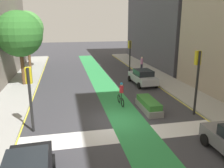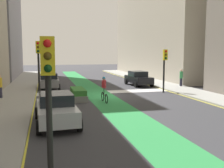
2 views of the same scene
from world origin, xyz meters
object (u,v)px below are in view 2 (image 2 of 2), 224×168
(traffic_signal_near_left, at_px, (165,62))
(median_planter, at_px, (78,94))
(pedestrian_sidewalk_right_b, at_px, (0,86))
(traffic_signal_far_right, at_px, (48,84))
(car_silver_right_far, at_px, (56,109))
(car_black_left_near, at_px, (138,78))
(pedestrian_sidewalk_left_a, at_px, (181,77))
(cyclist_in_lane, at_px, (104,89))
(car_grey_right_near, at_px, (49,81))
(traffic_signal_near_right, at_px, (38,59))

(traffic_signal_near_left, xyz_separation_m, median_planter, (7.96, 1.64, -2.33))
(pedestrian_sidewalk_right_b, bearing_deg, traffic_signal_far_right, 103.04)
(traffic_signal_near_left, height_order, car_silver_right_far, traffic_signal_near_left)
(car_black_left_near, height_order, pedestrian_sidewalk_left_a, pedestrian_sidewalk_left_a)
(cyclist_in_lane, bearing_deg, pedestrian_sidewalk_left_a, -147.49)
(pedestrian_sidewalk_left_a, bearing_deg, traffic_signal_near_left, 41.70)
(cyclist_in_lane, bearing_deg, pedestrian_sidewalk_right_b, -20.70)
(car_silver_right_far, height_order, cyclist_in_lane, cyclist_in_lane)
(car_grey_right_near, bearing_deg, car_black_left_near, -177.94)
(pedestrian_sidewalk_left_a, xyz_separation_m, pedestrian_sidewalk_right_b, (17.04, 3.24, 0.02))
(cyclist_in_lane, height_order, median_planter, cyclist_in_lane)
(pedestrian_sidewalk_right_b, bearing_deg, traffic_signal_near_right, 178.75)
(car_silver_right_far, distance_m, pedestrian_sidewalk_left_a, 17.54)
(pedestrian_sidewalk_left_a, bearing_deg, pedestrian_sidewalk_right_b, 10.76)
(car_grey_right_near, relative_size, median_planter, 1.34)
(traffic_signal_far_right, height_order, car_black_left_near, traffic_signal_far_right)
(traffic_signal_near_left, xyz_separation_m, cyclist_in_lane, (6.24, 3.14, -1.76))
(cyclist_in_lane, relative_size, pedestrian_sidewalk_right_b, 1.04)
(car_black_left_near, relative_size, cyclist_in_lane, 2.30)
(traffic_signal_near_left, relative_size, car_grey_right_near, 0.92)
(car_grey_right_near, distance_m, cyclist_in_lane, 9.18)
(car_silver_right_far, xyz_separation_m, pedestrian_sidewalk_right_b, (3.84, -8.30, 0.26))
(cyclist_in_lane, bearing_deg, traffic_signal_near_left, -153.28)
(car_silver_right_far, bearing_deg, car_grey_right_near, -89.63)
(traffic_signal_near_right, bearing_deg, cyclist_in_lane, 148.99)
(pedestrian_sidewalk_left_a, distance_m, median_planter, 12.16)
(traffic_signal_near_left, distance_m, traffic_signal_far_right, 18.26)
(car_grey_right_near, distance_m, median_planter, 7.18)
(car_grey_right_near, height_order, car_black_left_near, same)
(car_silver_right_far, bearing_deg, cyclist_in_lane, -123.86)
(car_silver_right_far, bearing_deg, pedestrian_sidewalk_left_a, -138.84)
(traffic_signal_far_right, bearing_deg, traffic_signal_near_right, -87.97)
(traffic_signal_near_right, relative_size, pedestrian_sidewalk_left_a, 2.57)
(traffic_signal_near_right, height_order, pedestrian_sidewalk_left_a, traffic_signal_near_right)
(pedestrian_sidewalk_right_b, distance_m, median_planter, 5.97)
(traffic_signal_far_right, height_order, median_planter, traffic_signal_far_right)
(traffic_signal_near_right, height_order, car_grey_right_near, traffic_signal_near_right)
(traffic_signal_far_right, bearing_deg, car_black_left_near, -115.59)
(traffic_signal_near_left, distance_m, pedestrian_sidewalk_right_b, 13.85)
(traffic_signal_far_right, distance_m, car_black_left_near, 22.96)
(median_planter, bearing_deg, car_grey_right_near, -73.51)
(car_black_left_near, bearing_deg, traffic_signal_near_right, 29.77)
(traffic_signal_near_right, distance_m, pedestrian_sidewalk_left_a, 14.68)
(traffic_signal_near_right, relative_size, car_silver_right_far, 1.05)
(car_silver_right_far, height_order, median_planter, car_silver_right_far)
(traffic_signal_far_right, xyz_separation_m, median_planter, (-2.37, -13.42, -2.39))
(traffic_signal_near_left, relative_size, cyclist_in_lane, 2.09)
(cyclist_in_lane, relative_size, pedestrian_sidewalk_left_a, 1.06)
(traffic_signal_far_right, distance_m, car_silver_right_far, 6.76)
(car_black_left_near, height_order, pedestrian_sidewalk_right_b, pedestrian_sidewalk_right_b)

